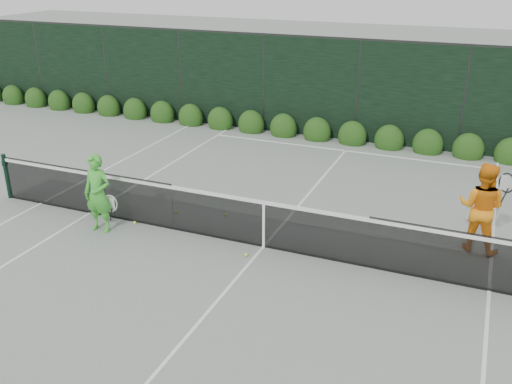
% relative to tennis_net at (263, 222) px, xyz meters
% --- Properties ---
extents(ground, '(80.00, 80.00, 0.00)m').
position_rel_tennis_net_xyz_m(ground, '(0.02, 0.00, -0.53)').
color(ground, gray).
rests_on(ground, ground).
extents(tennis_net, '(12.90, 0.10, 1.07)m').
position_rel_tennis_net_xyz_m(tennis_net, '(0.00, 0.00, 0.00)').
color(tennis_net, black).
rests_on(tennis_net, ground).
extents(player_woman, '(0.66, 0.41, 1.64)m').
position_rel_tennis_net_xyz_m(player_woman, '(-3.34, -0.60, 0.29)').
color(player_woman, green).
rests_on(player_woman, ground).
extents(player_man, '(0.98, 0.83, 1.77)m').
position_rel_tennis_net_xyz_m(player_man, '(3.82, 1.48, 0.35)').
color(player_man, orange).
rests_on(player_man, ground).
extents(court_lines, '(11.03, 23.83, 0.01)m').
position_rel_tennis_net_xyz_m(court_lines, '(0.02, 0.00, -0.53)').
color(court_lines, white).
rests_on(court_lines, ground).
extents(windscreen_fence, '(32.00, 21.07, 3.06)m').
position_rel_tennis_net_xyz_m(windscreen_fence, '(0.02, -2.71, 0.98)').
color(windscreen_fence, black).
rests_on(windscreen_fence, ground).
extents(hedge_row, '(31.66, 0.65, 0.94)m').
position_rel_tennis_net_xyz_m(hedge_row, '(0.02, 7.15, -0.30)').
color(hedge_row, '#143A0F').
rests_on(hedge_row, ground).
extents(tennis_balls, '(2.80, 1.54, 0.07)m').
position_rel_tennis_net_xyz_m(tennis_balls, '(-1.65, 0.28, -0.50)').
color(tennis_balls, '#D9F235').
rests_on(tennis_balls, ground).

